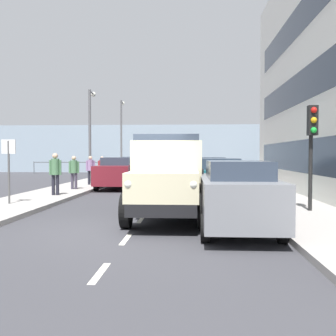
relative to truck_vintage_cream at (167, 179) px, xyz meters
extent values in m
plane|color=#38383D|center=(0.75, -8.40, -1.18)|extent=(80.00, 80.00, 0.00)
cube|color=#9E9993|center=(-4.07, -8.40, -1.10)|extent=(2.66, 36.56, 0.15)
cube|color=#9E9993|center=(5.57, -8.40, -1.10)|extent=(2.66, 36.56, 0.15)
cube|color=silver|center=(0.75, 5.04, -1.17)|extent=(0.12, 1.10, 0.01)
cube|color=silver|center=(0.75, 2.61, -1.17)|extent=(0.12, 1.10, 0.01)
cube|color=silver|center=(0.75, 0.04, -1.17)|extent=(0.12, 1.10, 0.01)
cube|color=silver|center=(0.75, -2.84, -1.17)|extent=(0.12, 1.10, 0.01)
cube|color=silver|center=(0.75, -5.16, -1.17)|extent=(0.12, 1.10, 0.01)
cube|color=silver|center=(0.75, -7.51, -1.17)|extent=(0.12, 1.10, 0.01)
cube|color=silver|center=(0.75, -10.07, -1.17)|extent=(0.12, 1.10, 0.01)
cube|color=silver|center=(0.75, -12.57, -1.17)|extent=(0.12, 1.10, 0.01)
cube|color=silver|center=(0.75, -14.87, -1.17)|extent=(0.12, 1.10, 0.01)
cube|color=silver|center=(0.75, -17.67, -1.17)|extent=(0.12, 1.10, 0.01)
cube|color=silver|center=(0.75, -20.54, -1.17)|extent=(0.12, 1.10, 0.01)
cube|color=silver|center=(0.75, -23.52, -1.17)|extent=(0.12, 1.10, 0.01)
cube|color=#2D3847|center=(-5.43, -5.24, 0.62)|extent=(0.08, 18.35, 1.40)
cube|color=#2D3847|center=(-5.43, -5.24, 3.62)|extent=(0.08, 18.35, 1.40)
cube|color=#2D3847|center=(-5.43, -5.24, 6.62)|extent=(0.08, 18.35, 1.40)
cube|color=#8C9EAD|center=(0.75, -29.68, 1.32)|extent=(80.00, 0.80, 5.00)
cylinder|color=#4C5156|center=(-13.25, -26.08, -0.58)|extent=(0.08, 0.08, 1.20)
cylinder|color=#4C5156|center=(-11.25, -26.08, -0.58)|extent=(0.08, 0.08, 1.20)
cylinder|color=#4C5156|center=(-9.25, -26.08, -0.58)|extent=(0.08, 0.08, 1.20)
cylinder|color=#4C5156|center=(-7.25, -26.08, -0.58)|extent=(0.08, 0.08, 1.20)
cylinder|color=#4C5156|center=(-5.25, -26.08, -0.58)|extent=(0.08, 0.08, 1.20)
cylinder|color=#4C5156|center=(-3.25, -26.08, -0.58)|extent=(0.08, 0.08, 1.20)
cylinder|color=#4C5156|center=(-1.25, -26.08, -0.58)|extent=(0.08, 0.08, 1.20)
cylinder|color=#4C5156|center=(0.75, -26.08, -0.58)|extent=(0.08, 0.08, 1.20)
cylinder|color=#4C5156|center=(2.75, -26.08, -0.58)|extent=(0.08, 0.08, 1.20)
cylinder|color=#4C5156|center=(4.75, -26.08, -0.58)|extent=(0.08, 0.08, 1.20)
cylinder|color=#4C5156|center=(6.75, -26.08, -0.58)|extent=(0.08, 0.08, 1.20)
cylinder|color=#4C5156|center=(8.75, -26.08, -0.58)|extent=(0.08, 0.08, 1.20)
cylinder|color=#4C5156|center=(10.75, -26.08, -0.58)|extent=(0.08, 0.08, 1.20)
cylinder|color=#4C5156|center=(12.75, -26.08, -0.58)|extent=(0.08, 0.08, 1.20)
cylinder|color=#4C5156|center=(14.75, -26.08, -0.58)|extent=(0.08, 0.08, 1.20)
cube|color=#4C5156|center=(0.75, -26.08, -0.06)|extent=(28.00, 0.08, 0.08)
cube|color=black|center=(0.00, -0.38, -0.58)|extent=(1.64, 5.60, 0.30)
cube|color=beige|center=(0.00, 1.47, -0.08)|extent=(1.72, 1.90, 0.70)
cube|color=silver|center=(0.00, 2.36, -0.11)|extent=(1.16, 0.08, 0.56)
sphere|color=white|center=(-0.73, 2.36, 0.02)|extent=(0.20, 0.20, 0.20)
sphere|color=white|center=(0.74, 2.36, 0.02)|extent=(0.20, 0.20, 0.20)
cube|color=beige|center=(0.00, -0.04, 0.50)|extent=(1.93, 1.34, 1.15)
cube|color=#2D3847|center=(0.00, -0.04, 0.97)|extent=(1.79, 1.23, 0.56)
cube|color=#2D2319|center=(0.00, -1.72, -0.35)|extent=(2.10, 2.80, 0.16)
cube|color=black|center=(-1.01, -1.72, -0.03)|extent=(0.08, 2.80, 0.56)
cube|color=black|center=(1.01, -1.72, -0.03)|extent=(0.08, 2.80, 0.56)
cylinder|color=black|center=(-0.97, 1.30, -0.73)|extent=(0.24, 0.90, 0.90)
cylinder|color=black|center=(0.97, 1.30, -0.73)|extent=(0.24, 0.90, 0.90)
cylinder|color=black|center=(-0.97, -1.92, -0.73)|extent=(0.24, 0.90, 0.90)
cylinder|color=black|center=(0.97, -1.92, -0.73)|extent=(0.24, 0.90, 0.90)
cube|color=slate|center=(-1.79, 1.39, -0.38)|extent=(1.71, 4.51, 1.00)
cube|color=#2D3847|center=(-1.79, 1.59, 0.33)|extent=(1.40, 2.48, 0.42)
cylinder|color=black|center=(-0.98, -0.01, -0.88)|extent=(0.18, 0.60, 0.60)
cylinder|color=black|center=(-2.60, -0.01, -0.88)|extent=(0.18, 0.60, 0.60)
cylinder|color=black|center=(-0.98, 2.78, -0.88)|extent=(0.18, 0.60, 0.60)
cylinder|color=black|center=(-2.60, 2.78, -0.88)|extent=(0.18, 0.60, 0.60)
cube|color=#1E6670|center=(-1.79, -4.87, -0.38)|extent=(1.85, 4.24, 1.00)
cube|color=#2D3847|center=(-1.79, -4.67, 0.33)|extent=(1.52, 2.33, 0.42)
cylinder|color=black|center=(-0.91, -6.18, -0.88)|extent=(0.18, 0.60, 0.60)
cylinder|color=black|center=(-2.67, -6.18, -0.88)|extent=(0.18, 0.60, 0.60)
cylinder|color=black|center=(-0.91, -3.55, -0.88)|extent=(0.18, 0.60, 0.60)
cylinder|color=black|center=(-2.67, -3.55, -0.88)|extent=(0.18, 0.60, 0.60)
cube|color=black|center=(-1.79, -10.89, -0.38)|extent=(1.71, 4.33, 1.00)
cube|color=#2D3847|center=(-1.79, -10.69, 0.33)|extent=(1.40, 2.38, 0.42)
cylinder|color=black|center=(-0.98, -12.24, -0.88)|extent=(0.18, 0.60, 0.60)
cylinder|color=black|center=(-2.60, -12.24, -0.88)|extent=(0.18, 0.60, 0.60)
cylinder|color=black|center=(-0.98, -9.55, -0.88)|extent=(0.18, 0.60, 0.60)
cylinder|color=black|center=(-2.60, -9.55, -0.88)|extent=(0.18, 0.60, 0.60)
cube|color=maroon|center=(3.29, -9.87, -0.38)|extent=(1.84, 4.51, 1.00)
cube|color=#2D3847|center=(3.29, -10.07, 0.33)|extent=(1.51, 2.48, 0.42)
cylinder|color=black|center=(2.42, -8.47, -0.88)|extent=(0.18, 0.60, 0.60)
cylinder|color=black|center=(4.17, -8.47, -0.88)|extent=(0.18, 0.60, 0.60)
cylinder|color=black|center=(2.42, -11.27, -0.88)|extent=(0.18, 0.60, 0.60)
cylinder|color=black|center=(4.17, -11.27, -0.88)|extent=(0.18, 0.60, 0.60)
cube|color=navy|center=(3.29, -15.80, -0.38)|extent=(1.77, 4.27, 1.00)
cube|color=#2D3847|center=(3.29, -16.00, 0.33)|extent=(1.45, 2.35, 0.42)
cylinder|color=black|center=(2.45, -14.48, -0.88)|extent=(0.18, 0.60, 0.60)
cylinder|color=black|center=(4.13, -14.48, -0.88)|extent=(0.18, 0.60, 0.60)
cylinder|color=black|center=(2.45, -17.13, -0.88)|extent=(0.18, 0.60, 0.60)
cylinder|color=black|center=(4.13, -17.13, -0.88)|extent=(0.18, 0.60, 0.60)
cylinder|color=black|center=(4.99, -5.07, -0.60)|extent=(0.14, 0.14, 0.86)
cylinder|color=black|center=(5.17, -5.07, -0.60)|extent=(0.14, 0.14, 0.86)
cylinder|color=#47724C|center=(5.08, -5.07, 0.18)|extent=(0.34, 0.34, 0.68)
cylinder|color=#47724C|center=(4.86, -5.07, 0.14)|extent=(0.09, 0.09, 0.63)
cylinder|color=#47724C|center=(5.30, -5.07, 0.14)|extent=(0.09, 0.09, 0.63)
sphere|color=tan|center=(5.08, -5.07, 0.64)|extent=(0.23, 0.23, 0.23)
cylinder|color=#383342|center=(5.07, -7.93, -0.63)|extent=(0.14, 0.14, 0.80)
cylinder|color=#383342|center=(5.25, -7.93, -0.63)|extent=(0.14, 0.14, 0.80)
cylinder|color=#47724C|center=(5.16, -7.93, 0.09)|extent=(0.34, 0.34, 0.64)
cylinder|color=#47724C|center=(4.94, -7.93, 0.06)|extent=(0.09, 0.09, 0.58)
cylinder|color=#47724C|center=(5.38, -7.93, 0.06)|extent=(0.09, 0.09, 0.58)
sphere|color=tan|center=(5.16, -7.93, 0.52)|extent=(0.22, 0.22, 0.22)
cylinder|color=black|center=(5.00, -10.84, -0.63)|extent=(0.14, 0.14, 0.80)
cylinder|color=black|center=(5.18, -10.84, -0.63)|extent=(0.14, 0.14, 0.80)
cylinder|color=gray|center=(5.09, -10.84, 0.08)|extent=(0.34, 0.34, 0.63)
cylinder|color=gray|center=(4.87, -10.84, 0.05)|extent=(0.09, 0.09, 0.58)
cylinder|color=gray|center=(5.31, -10.84, 0.05)|extent=(0.09, 0.09, 0.58)
sphere|color=tan|center=(5.09, -10.84, 0.51)|extent=(0.22, 0.22, 0.22)
cylinder|color=black|center=(4.83, -12.98, -0.64)|extent=(0.14, 0.14, 0.78)
cylinder|color=black|center=(5.01, -12.98, -0.64)|extent=(0.14, 0.14, 0.78)
cylinder|color=maroon|center=(4.92, -12.98, 0.06)|extent=(0.34, 0.34, 0.62)
cylinder|color=maroon|center=(4.70, -12.98, 0.03)|extent=(0.09, 0.09, 0.57)
cylinder|color=maroon|center=(5.14, -12.98, 0.03)|extent=(0.09, 0.09, 0.57)
sphere|color=tan|center=(4.92, -12.98, 0.48)|extent=(0.21, 0.21, 0.21)
cylinder|color=black|center=(-4.33, -1.09, 0.57)|extent=(0.12, 0.12, 3.20)
cube|color=black|center=(-4.33, -0.95, 1.72)|extent=(0.28, 0.24, 0.90)
sphere|color=red|center=(-4.33, -0.83, 2.02)|extent=(0.18, 0.18, 0.18)
sphere|color=orange|center=(-4.33, -0.83, 1.72)|extent=(0.18, 0.18, 0.18)
sphere|color=green|center=(-4.33, -0.83, 1.42)|extent=(0.18, 0.18, 0.18)
cylinder|color=#59595B|center=(5.46, -12.14, 1.79)|extent=(0.16, 0.16, 5.64)
cylinder|color=#59595B|center=(5.46, -12.59, 4.52)|extent=(0.10, 0.90, 0.10)
sphere|color=silver|center=(5.46, -13.04, 4.47)|extent=(0.32, 0.32, 0.32)
cylinder|color=#59595B|center=(5.39, -22.30, 2.18)|extent=(0.16, 0.16, 6.42)
cylinder|color=#59595B|center=(5.39, -22.75, 5.29)|extent=(0.10, 0.90, 0.10)
sphere|color=silver|center=(5.39, -23.20, 5.24)|extent=(0.32, 0.32, 0.32)
cylinder|color=#4C4C4C|center=(5.70, -2.17, 0.07)|extent=(0.07, 0.07, 2.20)
cube|color=silver|center=(5.70, -2.17, 0.97)|extent=(0.50, 0.04, 0.50)
camera|label=1|loc=(-0.68, 10.99, 0.69)|focal=41.34mm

